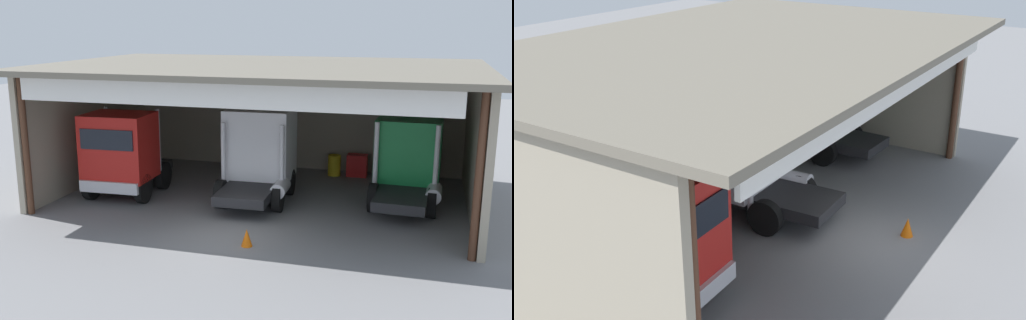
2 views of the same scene
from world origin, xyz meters
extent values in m
plane|color=slate|center=(0.00, 0.00, 0.00)|extent=(80.00, 80.00, 0.00)
cube|color=#9E937F|center=(0.00, 9.85, 2.55)|extent=(15.74, 0.24, 5.10)
cube|color=#9E937F|center=(-7.87, 4.93, 2.55)|extent=(0.24, 9.85, 5.10)
cube|color=#9E937F|center=(7.87, 4.93, 2.55)|extent=(0.24, 9.85, 5.10)
cube|color=#6E6759|center=(0.00, 4.38, 5.20)|extent=(16.34, 10.94, 0.20)
cylinder|color=#4C2D1E|center=(-7.62, 0.15, 2.55)|extent=(0.24, 0.24, 5.10)
cylinder|color=#4C2D1E|center=(7.62, 0.15, 2.55)|extent=(0.24, 0.24, 5.10)
cube|color=white|center=(0.00, -0.44, 4.75)|extent=(14.17, 0.12, 0.90)
cube|color=red|center=(-5.40, 2.86, 2.12)|extent=(2.61, 2.15, 2.57)
cube|color=black|center=(-5.35, 1.83, 2.57)|extent=(2.14, 0.16, 0.77)
cube|color=silver|center=(-5.35, 1.80, 0.73)|extent=(2.39, 0.27, 0.44)
cube|color=#232326|center=(-5.48, 4.48, 0.76)|extent=(2.02, 3.03, 0.36)
cylinder|color=silver|center=(-4.33, 4.08, 2.02)|extent=(0.18, 0.18, 2.89)
cylinder|color=silver|center=(-6.59, 3.97, 2.02)|extent=(0.18, 0.18, 2.89)
cylinder|color=silver|center=(-6.60, 4.12, 0.88)|extent=(0.62, 1.23, 0.56)
cylinder|color=black|center=(-4.28, 2.51, 0.58)|extent=(0.35, 1.17, 1.16)
cylinder|color=black|center=(-6.49, 2.40, 0.58)|extent=(0.35, 1.17, 1.16)
cylinder|color=black|center=(-4.37, 4.53, 0.58)|extent=(0.35, 1.17, 1.16)
cylinder|color=black|center=(-6.59, 4.43, 0.58)|extent=(0.35, 1.17, 1.16)
cube|color=white|center=(-0.18, 4.67, 2.18)|extent=(2.61, 2.41, 2.79)
cube|color=black|center=(-0.22, 5.84, 2.67)|extent=(2.14, 0.15, 0.84)
cube|color=silver|center=(-0.23, 5.87, 0.68)|extent=(2.40, 0.26, 0.44)
cube|color=#232326|center=(-0.11, 2.88, 0.71)|extent=(2.02, 3.32, 0.36)
cylinder|color=silver|center=(-1.26, 3.32, 1.85)|extent=(0.18, 0.18, 2.64)
cylinder|color=silver|center=(1.01, 3.41, 1.85)|extent=(0.18, 0.18, 2.64)
cylinder|color=silver|center=(1.01, 3.23, 0.83)|extent=(0.61, 1.22, 0.56)
cylinder|color=black|center=(-1.30, 5.09, 0.53)|extent=(0.34, 1.08, 1.07)
cylinder|color=black|center=(0.91, 5.17, 0.53)|extent=(0.34, 1.08, 1.07)
cylinder|color=black|center=(-1.22, 2.84, 0.53)|extent=(0.34, 1.08, 1.07)
cylinder|color=black|center=(1.00, 2.93, 0.53)|extent=(0.34, 1.08, 1.07)
cube|color=#197F3D|center=(5.49, 5.79, 2.04)|extent=(2.50, 2.55, 2.49)
cube|color=black|center=(5.54, 7.03, 2.48)|extent=(2.04, 0.15, 0.75)
cube|color=silver|center=(5.55, 7.06, 0.70)|extent=(2.28, 0.26, 0.44)
cube|color=#232326|center=(5.41, 3.86, 0.73)|extent=(1.95, 3.58, 0.36)
cylinder|color=silver|center=(4.35, 4.46, 1.91)|extent=(0.18, 0.18, 2.73)
cylinder|color=silver|center=(6.51, 4.36, 1.91)|extent=(0.18, 0.18, 2.73)
cylinder|color=silver|center=(6.50, 4.11, 0.85)|extent=(0.61, 1.22, 0.56)
cylinder|color=black|center=(4.46, 6.32, 0.55)|extent=(0.35, 1.10, 1.09)
cylinder|color=black|center=(6.56, 6.23, 0.55)|extent=(0.35, 1.10, 1.09)
cylinder|color=black|center=(4.36, 3.90, 0.55)|extent=(0.35, 1.10, 1.09)
cylinder|color=black|center=(6.45, 3.81, 0.55)|extent=(0.35, 1.10, 1.09)
cylinder|color=gold|center=(2.16, 8.80, 0.47)|extent=(0.58, 0.58, 0.94)
cube|color=red|center=(3.17, 8.94, 0.50)|extent=(0.90, 0.60, 1.00)
cone|color=orange|center=(0.91, -0.67, 0.28)|extent=(0.36, 0.36, 0.56)
camera|label=1|loc=(6.08, -17.17, 6.87)|focal=41.18mm
camera|label=2|loc=(-14.19, -5.58, 8.56)|focal=42.28mm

